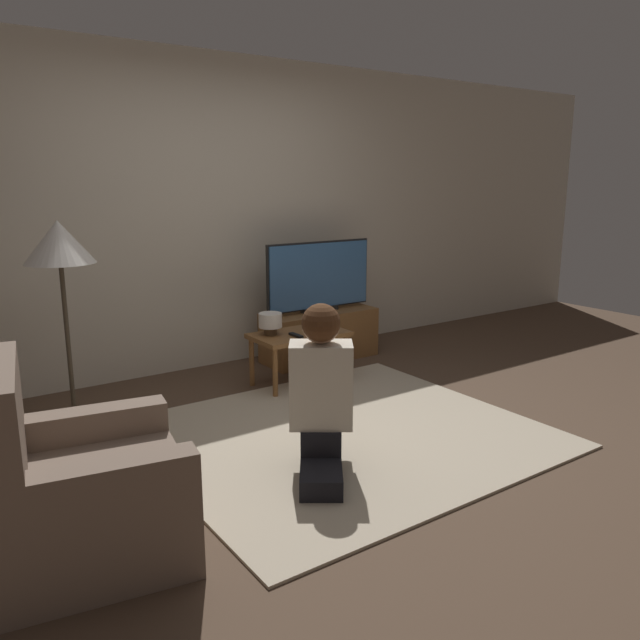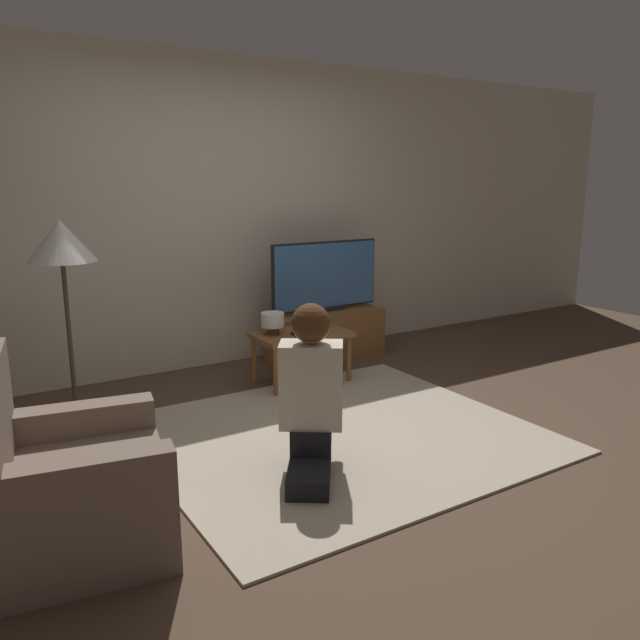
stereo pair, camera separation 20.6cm
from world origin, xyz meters
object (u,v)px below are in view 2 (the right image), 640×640
at_px(armchair, 63,489).
at_px(tv, 325,276).
at_px(table_lamp, 273,321).
at_px(person_kneeling, 311,388).
at_px(floor_lamp, 62,251).
at_px(coffee_table, 302,339).

bearing_deg(armchair, tv, -43.55).
bearing_deg(table_lamp, person_kneeling, -110.12).
relative_size(floor_lamp, table_lamp, 7.47).
distance_m(floor_lamp, table_lamp, 1.59).
distance_m(tv, table_lamp, 0.90).
bearing_deg(table_lamp, armchair, -140.72).
bearing_deg(armchair, table_lamp, -40.89).
relative_size(coffee_table, person_kneeling, 0.79).
distance_m(floor_lamp, person_kneeling, 1.88).
bearing_deg(coffee_table, tv, 42.73).
xyz_separation_m(tv, table_lamp, (-0.76, -0.43, -0.23)).
distance_m(person_kneeling, table_lamp, 1.51).
xyz_separation_m(tv, coffee_table, (-0.54, -0.50, -0.39)).
relative_size(tv, floor_lamp, 0.79).
relative_size(person_kneeling, table_lamp, 5.21).
relative_size(armchair, table_lamp, 4.99).
relative_size(armchair, person_kneeling, 0.96).
bearing_deg(coffee_table, floor_lamp, 175.05).
height_order(coffee_table, person_kneeling, person_kneeling).
relative_size(tv, table_lamp, 5.89).
xyz_separation_m(floor_lamp, armchair, (-0.35, -1.56, -0.86)).
bearing_deg(tv, table_lamp, -150.57).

